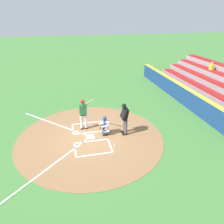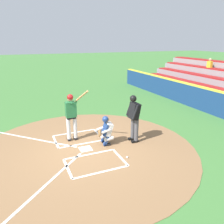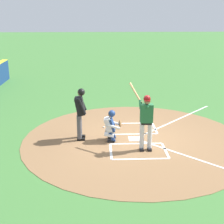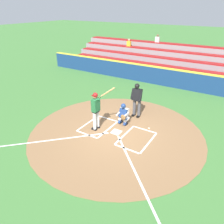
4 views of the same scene
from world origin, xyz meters
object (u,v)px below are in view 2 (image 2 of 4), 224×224
Objects in this scene: catcher at (106,130)px; baseball at (127,157)px; batter at (71,114)px; plate_umpire at (134,115)px.

baseball is at bearing -169.05° from catcher.
batter is 28.76× the size of baseball.
catcher is 1.42m from baseball.
batter is 1.14× the size of plate_umpire.
plate_umpire is (-1.03, -2.16, -0.02)m from batter.
catcher is at bearing 80.92° from plate_umpire.
baseball is at bearing -148.12° from batter.
batter is at bearing 31.88° from baseball.
plate_umpire reaches higher than catcher.
baseball is (-1.28, -0.25, -0.55)m from catcher.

